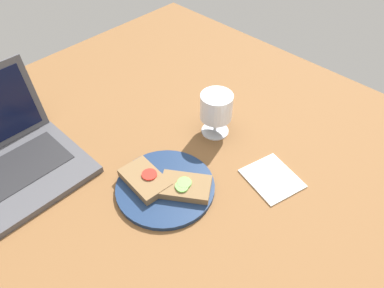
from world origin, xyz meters
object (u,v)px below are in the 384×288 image
at_px(laptop, 4,161).
at_px(napkin, 272,178).
at_px(plate, 165,187).
at_px(sandwich_with_cucumber, 185,187).
at_px(sandwich_with_tomato, 145,179).
at_px(wine_glass, 216,108).

xyz_separation_m(laptop, napkin, (0.43, -0.48, -0.04)).
relative_size(plate, sandwich_with_cucumber, 1.70).
relative_size(plate, laptop, 0.72).
relative_size(sandwich_with_tomato, laptop, 0.39).
bearing_deg(laptop, plate, -53.55).
bearing_deg(sandwich_with_tomato, napkin, -42.15).
bearing_deg(plate, laptop, 126.45).
relative_size(laptop, napkin, 2.55).
height_order(sandwich_with_cucumber, sandwich_with_tomato, same).
distance_m(wine_glass, laptop, 0.54).
bearing_deg(napkin, laptop, 132.20).
distance_m(sandwich_with_cucumber, napkin, 0.22).
bearing_deg(laptop, sandwich_with_cucumber, -54.11).
distance_m(sandwich_with_cucumber, sandwich_with_tomato, 0.10).
bearing_deg(laptop, sandwich_with_tomato, -52.86).
distance_m(plate, napkin, 0.26).
height_order(sandwich_with_cucumber, laptop, laptop).
bearing_deg(sandwich_with_cucumber, sandwich_with_tomato, 121.51).
bearing_deg(napkin, sandwich_with_tomato, 137.85).
xyz_separation_m(wine_glass, napkin, (-0.03, -0.21, -0.08)).
distance_m(sandwich_with_tomato, napkin, 0.31).
bearing_deg(sandwich_with_tomato, laptop, 127.14).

